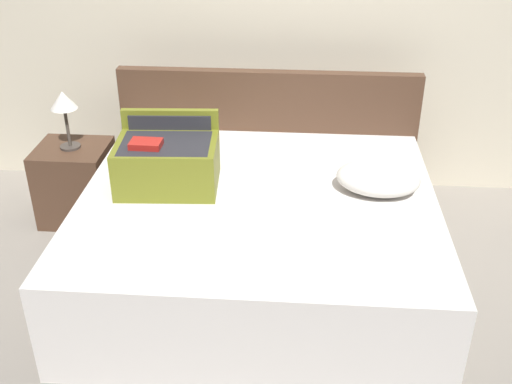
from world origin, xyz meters
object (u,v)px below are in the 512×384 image
object	(u,v)px
nightstand	(76,183)
table_lamp	(64,104)
bed	(258,240)
hard_case_large	(167,161)
pillow_near_headboard	(378,178)

from	to	relation	value
nightstand	table_lamp	size ratio (longest dim) A/B	1.36
bed	table_lamp	bearing A→B (deg)	153.87
bed	table_lamp	world-z (taller)	table_lamp
nightstand	table_lamp	xyz separation A→B (m)	(0.00, -0.00, 0.53)
nightstand	table_lamp	bearing A→B (deg)	-90.00
nightstand	table_lamp	world-z (taller)	table_lamp
hard_case_large	pillow_near_headboard	distance (m)	1.11
hard_case_large	table_lamp	xyz separation A→B (m)	(-0.72, 0.50, 0.10)
hard_case_large	pillow_near_headboard	world-z (taller)	hard_case_large
pillow_near_headboard	table_lamp	world-z (taller)	table_lamp
hard_case_large	nightstand	bearing A→B (deg)	141.93
bed	table_lamp	size ratio (longest dim) A/B	5.08
bed	hard_case_large	size ratio (longest dim) A/B	3.39
bed	pillow_near_headboard	size ratio (longest dim) A/B	4.25
pillow_near_headboard	table_lamp	xyz separation A→B (m)	(-1.83, 0.48, 0.17)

